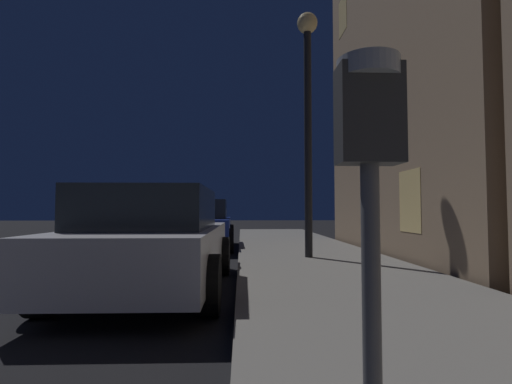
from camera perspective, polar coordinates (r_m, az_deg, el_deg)
The scene contains 4 objects.
parking_meter at distance 1.18m, azimuth 16.84°, elevation 2.50°, with size 0.19×0.19×1.44m.
car_silver at distance 5.48m, azimuth -15.11°, elevation -7.08°, with size 2.01×4.18×1.43m.
car_blue at distance 11.27m, azimuth -8.44°, elevation -4.87°, with size 2.04×4.10×1.43m.
street_lamp at distance 8.38m, azimuth 7.85°, elevation 14.65°, with size 0.44×0.44×5.24m.
Camera 1 is at (4.06, -1.40, 1.13)m, focal length 26.37 mm.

